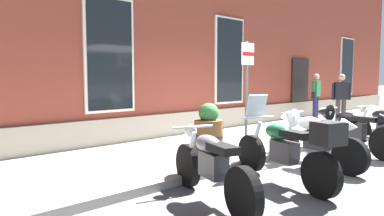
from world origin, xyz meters
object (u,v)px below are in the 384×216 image
object	(u,v)px
parking_sign	(247,80)
barrel_planter	(209,131)
motorcycle_green_touring	(288,149)
pedestrian_dark_jacket	(341,96)
pedestrian_striped_shirt	(316,94)
motorcycle_grey_naked	(211,166)
motorcycle_white_sport	(311,136)
motorcycle_black_sport	(348,128)

from	to	relation	value
parking_sign	barrel_planter	world-z (taller)	parking_sign
motorcycle_green_touring	parking_sign	distance (m)	2.33
pedestrian_dark_jacket	pedestrian_striped_shirt	world-z (taller)	pedestrian_striped_shirt
motorcycle_grey_naked	motorcycle_white_sport	xyz separation A→B (m)	(2.65, 0.04, 0.09)
motorcycle_grey_naked	motorcycle_green_touring	distance (m)	1.37
motorcycle_white_sport	motorcycle_green_touring	bearing A→B (deg)	-165.57
pedestrian_striped_shirt	parking_sign	world-z (taller)	parking_sign
pedestrian_dark_jacket	barrel_planter	bearing A→B (deg)	-179.25
motorcycle_black_sport	pedestrian_striped_shirt	xyz separation A→B (m)	(4.59, 3.18, 0.47)
motorcycle_white_sport	motorcycle_black_sport	xyz separation A→B (m)	(1.51, -0.01, -0.01)
motorcycle_white_sport	pedestrian_striped_shirt	bearing A→B (deg)	27.42
pedestrian_dark_jacket	motorcycle_white_sport	bearing A→B (deg)	-160.62
motorcycle_green_touring	motorcycle_grey_naked	bearing A→B (deg)	167.47
motorcycle_green_touring	motorcycle_white_sport	xyz separation A→B (m)	(1.31, 0.34, 0.01)
pedestrian_striped_shirt	motorcycle_grey_naked	bearing A→B (deg)	-159.87
motorcycle_white_sport	pedestrian_dark_jacket	size ratio (longest dim) A/B	1.26
motorcycle_grey_naked	pedestrian_striped_shirt	size ratio (longest dim) A/B	1.27
parking_sign	barrel_planter	size ratio (longest dim) A/B	2.26
motorcycle_green_touring	pedestrian_striped_shirt	world-z (taller)	pedestrian_striped_shirt
motorcycle_green_touring	parking_sign	size ratio (longest dim) A/B	0.96
pedestrian_dark_jacket	pedestrian_striped_shirt	bearing A→B (deg)	55.85
parking_sign	barrel_planter	xyz separation A→B (m)	(-0.75, 0.36, -1.02)
pedestrian_dark_jacket	barrel_planter	size ratio (longest dim) A/B	1.63
motorcycle_green_touring	pedestrian_dark_jacket	distance (m)	6.87
motorcycle_grey_naked	parking_sign	world-z (taller)	parking_sign
parking_sign	barrel_planter	distance (m)	1.31
motorcycle_green_touring	parking_sign	bearing A→B (deg)	55.34
motorcycle_green_touring	motorcycle_black_sport	world-z (taller)	motorcycle_green_touring
motorcycle_green_touring	pedestrian_striped_shirt	size ratio (longest dim) A/B	1.31
pedestrian_dark_jacket	pedestrian_striped_shirt	size ratio (longest dim) A/B	0.99
motorcycle_grey_naked	pedestrian_striped_shirt	world-z (taller)	pedestrian_striped_shirt
motorcycle_green_touring	motorcycle_black_sport	distance (m)	2.84
motorcycle_green_touring	pedestrian_dark_jacket	bearing A→B (deg)	18.40
motorcycle_black_sport	parking_sign	world-z (taller)	parking_sign
motorcycle_black_sport	pedestrian_dark_jacket	distance (m)	4.14
motorcycle_green_touring	parking_sign	xyz separation A→B (m)	(1.19, 1.73, 1.01)
motorcycle_black_sport	pedestrian_dark_jacket	bearing A→B (deg)	26.54
motorcycle_grey_naked	pedestrian_dark_jacket	bearing A→B (deg)	13.40
barrel_planter	pedestrian_striped_shirt	bearing A→B (deg)	11.50
motorcycle_green_touring	motorcycle_white_sport	size ratio (longest dim) A/B	1.06
pedestrian_striped_shirt	parking_sign	xyz separation A→B (m)	(-6.22, -1.78, 0.54)
motorcycle_grey_naked	barrel_planter	world-z (taller)	barrel_planter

